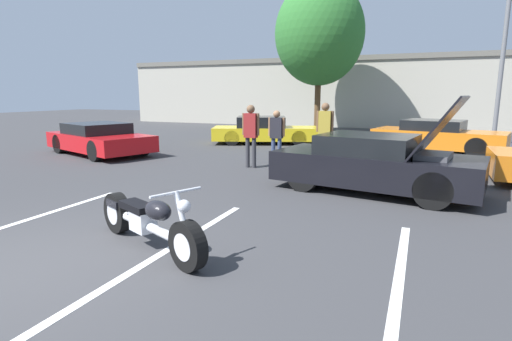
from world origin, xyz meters
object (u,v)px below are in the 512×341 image
parked_car_left_row (99,139)px  spectator_by_show_car (251,130)px  tree_background (319,34)px  motorcycle (148,222)px  spectator_midground (325,127)px  parked_car_mid_left_row (265,131)px  light_pole (506,54)px  show_car_hood_open (375,164)px  spectator_near_motorcycle (277,133)px  parked_car_mid_right_row (437,136)px

parked_car_left_row → spectator_by_show_car: size_ratio=2.63×
tree_background → parked_car_left_row: bearing=-114.6°
motorcycle → spectator_midground: spectator_midground is taller
parked_car_mid_left_row → spectator_midground: 5.33m
light_pole → show_car_hood_open: bearing=-109.6°
parked_car_left_row → motorcycle: bearing=-23.4°
show_car_hood_open → spectator_near_motorcycle: show_car_hood_open is taller
motorcycle → spectator_near_motorcycle: (-0.67, 7.05, 0.57)m
spectator_near_motorcycle → parked_car_mid_left_row: bearing=115.3°
tree_background → show_car_hood_open: bearing=-70.9°
parked_car_left_row → spectator_midground: 7.81m
spectator_near_motorcycle → spectator_midground: bearing=25.3°
parked_car_left_row → parked_car_mid_right_row: bearing=44.3°
light_pole → spectator_by_show_car: (-7.40, -9.05, -2.62)m
parked_car_left_row → spectator_near_motorcycle: 6.42m
motorcycle → spectator_by_show_car: 6.31m
show_car_hood_open → parked_car_left_row: 9.74m
spectator_by_show_car → parked_car_mid_left_row: bearing=107.4°
show_car_hood_open → spectator_by_show_car: size_ratio=2.50×
motorcycle → spectator_midground: 7.73m
light_pole → show_car_hood_open: light_pole is taller
show_car_hood_open → spectator_midground: show_car_hood_open is taller
parked_car_mid_right_row → spectator_near_motorcycle: size_ratio=2.92×
show_car_hood_open → parked_car_left_row: size_ratio=0.95×
show_car_hood_open → parked_car_mid_left_row: size_ratio=0.94×
light_pole → spectator_by_show_car: size_ratio=3.72×
spectator_by_show_car → motorcycle: bearing=-79.6°
motorcycle → parked_car_mid_left_row: (-2.86, 11.65, 0.17)m
spectator_by_show_car → show_car_hood_open: bearing=-24.3°
spectator_near_motorcycle → motorcycle: bearing=-84.5°
show_car_hood_open → parked_car_mid_left_row: bearing=136.5°
parked_car_mid_left_row → spectator_near_motorcycle: size_ratio=2.96×
parked_car_mid_right_row → parked_car_left_row: parked_car_mid_right_row is taller
light_pole → tree_background: size_ratio=0.83×
light_pole → motorcycle: size_ratio=2.84×
light_pole → motorcycle: bearing=-112.4°
light_pole → parked_car_mid_left_row: 10.29m
motorcycle → spectator_midground: size_ratio=1.28×
tree_background → parked_car_mid_right_row: size_ratio=1.70×
motorcycle → parked_car_mid_right_row: size_ratio=0.50×
motorcycle → spectator_near_motorcycle: 7.10m
parked_car_left_row → parked_car_mid_left_row: 6.62m
parked_car_left_row → parked_car_mid_left_row: parked_car_mid_left_row is taller
parked_car_left_row → spectator_near_motorcycle: spectator_near_motorcycle is taller
motorcycle → light_pole: bearing=91.2°
spectator_near_motorcycle → tree_background: bearing=97.4°
parked_car_left_row → spectator_near_motorcycle: bearing=23.9°
parked_car_mid_left_row → spectator_near_motorcycle: 5.11m
tree_background → parked_car_mid_right_row: 9.56m
tree_background → spectator_near_motorcycle: tree_background is taller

